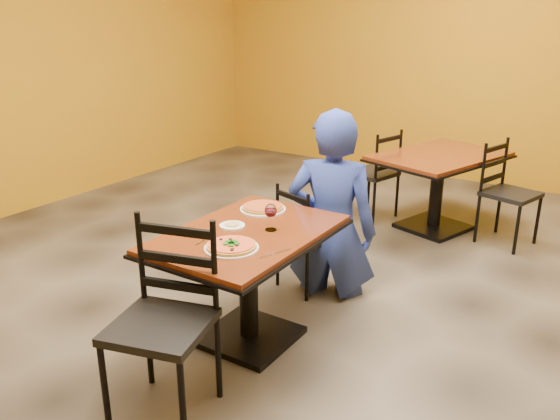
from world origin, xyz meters
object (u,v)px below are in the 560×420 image
Objects in this scene: plate_far at (263,209)px; wine_glass at (271,216)px; chair_main_near at (161,327)px; diner at (332,203)px; pizza_main at (231,245)px; pizza_far at (263,207)px; table_second at (438,174)px; chair_main_far at (309,237)px; plate_main at (232,248)px; table_main at (248,261)px; chair_second_right at (511,195)px; side_plate at (232,226)px; chair_second_left at (372,174)px.

wine_glass is (0.25, -0.28, 0.08)m from plate_far.
chair_main_near is 0.98m from wine_glass.
diner is 7.71× the size of wine_glass.
pizza_main is 0.69m from pizza_far.
table_second is 1.80m from chair_main_far.
diner is at bearing 64.22° from plate_far.
plate_far is 1.11× the size of pizza_far.
plate_main is (-0.27, -2.87, 0.20)m from table_second.
pizza_main is at bearing 0.00° from plate_main.
chair_second_right is (1.02, 2.60, -0.09)m from table_main.
diner reaches higher than side_plate.
diner reaches higher than chair_main_far.
pizza_main is at bearing 114.87° from chair_main_far.
chair_second_right is 3.27× the size of pizza_main.
table_main is 0.34m from plate_main.
chair_main_far is 5.14× the size of side_plate.
plate_far is at bearing 84.09° from chair_main_near.
table_main is at bearing 107.36° from pizza_main.
chair_second_left is 5.72× the size of side_plate.
table_main is 3.97× the size of plate_main.
chair_main_far reaches higher than plate_far.
chair_main_near is at bearing -80.46° from pizza_far.
table_main is 1.19× the size of chair_main_near.
diner reaches higher than plate_main.
table_second is at bearing 77.36° from pizza_far.
chair_main_near is 3.34× the size of plate_main.
pizza_far is (-0.09, -0.48, 0.36)m from chair_main_far.
chair_second_right is 5.17× the size of wine_glass.
chair_second_right reaches higher than plate_far.
side_plate is (-0.24, -0.89, 0.06)m from diner.
chair_main_near reaches higher than plate_main.
pizza_far is at bearing 111.04° from table_main.
chair_main_near is 3.65× the size of pizza_main.
chair_main_near is 1.24m from plate_far.
diner is at bearing -146.11° from chair_main_far.
pizza_far is at bearing 109.55° from pizza_main.
table_second is 1.58× the size of chair_second_right.
side_plate is 0.89× the size of wine_glass.
chair_second_left is at bearing 97.03° from table_main.
plate_far is at bearing 109.55° from plate_main.
chair_second_left is 0.66× the size of diner.
diner is 4.48× the size of plate_far.
table_main is at bearing 107.36° from plate_main.
table_main is 2.80m from chair_second_right.
chair_main_near is 5.76× the size of wine_glass.
side_plate is 0.26m from wine_glass.
chair_main_near is at bearing -86.13° from table_main.
chair_second_left reaches higher than pizza_far.
chair_second_right is 3.03m from plate_main.
chair_main_far is 0.59m from plate_far.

